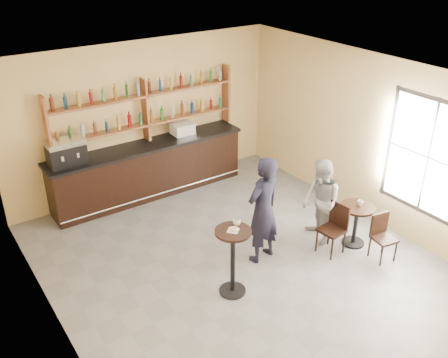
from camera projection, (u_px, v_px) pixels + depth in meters
floor at (241, 265)px, 8.53m from camera, size 7.00×7.00×0.00m
ceiling at (244, 82)px, 7.08m from camera, size 7.00×7.00×0.00m
wall_back at (143, 118)px, 10.38m from camera, size 7.00×0.00×7.00m
wall_front at (438, 308)px, 5.22m from camera, size 7.00×0.00×7.00m
wall_left at (50, 243)px, 6.30m from camera, size 0.00×7.00×7.00m
wall_right at (372, 140)px, 9.30m from camera, size 0.00×7.00×7.00m
window_pane at (428, 158)px, 8.37m from camera, size 0.00×2.00×2.00m
window_frame at (428, 158)px, 8.37m from camera, size 0.04×1.70×2.10m
shelf_unit at (145, 110)px, 10.19m from camera, size 4.00×0.26×1.40m
liquor_bottles at (145, 102)px, 10.11m from camera, size 3.68×0.10×1.00m
bar_counter at (149, 170)px, 10.53m from camera, size 4.24×0.83×1.15m
espresso_machine at (66, 152)px, 9.33m from camera, size 0.70×0.46×0.49m
pastry_case at (182, 130)px, 10.63m from camera, size 0.50×0.42×0.28m
pedestal_table at (233, 262)px, 7.65m from camera, size 0.59×0.59×1.14m
napkin at (233, 230)px, 7.39m from camera, size 0.23×0.23×0.00m
donut at (234, 229)px, 7.37m from camera, size 0.15×0.15×0.05m
cup_pedestal at (237, 222)px, 7.51m from camera, size 0.16×0.16×0.10m
man_main at (263, 210)px, 8.29m from camera, size 0.77×0.59×1.91m
cafe_table at (355, 225)px, 8.93m from camera, size 0.82×0.82×0.78m
cup_cafe at (360, 203)px, 8.76m from camera, size 0.11×0.11×0.09m
chair_west at (332, 230)px, 8.66m from camera, size 0.44×0.44×0.92m
chair_south at (384, 238)px, 8.50m from camera, size 0.41×0.41×0.83m
patron_second at (321, 202)px, 8.85m from camera, size 0.82×0.92×1.59m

